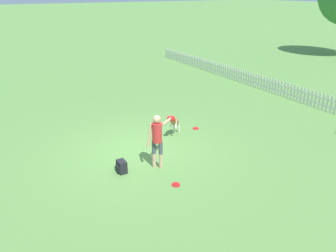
% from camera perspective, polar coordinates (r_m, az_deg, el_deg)
% --- Properties ---
extents(ground_plane, '(240.00, 240.00, 0.00)m').
position_cam_1_polar(ground_plane, '(10.55, -4.75, -4.48)').
color(ground_plane, '#5B8C42').
extents(handler_person, '(0.64, 1.05, 1.62)m').
position_cam_1_polar(handler_person, '(9.22, -1.79, -1.58)').
color(handler_person, tan).
rests_on(handler_person, ground_plane).
extents(leaping_dog, '(0.90, 0.86, 0.88)m').
position_cam_1_polar(leaping_dog, '(11.42, 1.16, 0.72)').
color(leaping_dog, olive).
rests_on(leaping_dog, ground_plane).
extents(frisbee_near_handler, '(0.23, 0.23, 0.02)m').
position_cam_1_polar(frisbee_near_handler, '(13.01, -1.89, 1.08)').
color(frisbee_near_handler, red).
rests_on(frisbee_near_handler, ground_plane).
extents(frisbee_near_dog, '(0.23, 0.23, 0.02)m').
position_cam_1_polar(frisbee_near_dog, '(12.24, 4.86, -0.42)').
color(frisbee_near_dog, red).
rests_on(frisbee_near_dog, ground_plane).
extents(frisbee_midfield, '(0.23, 0.23, 0.02)m').
position_cam_1_polar(frisbee_midfield, '(8.84, 1.38, -10.19)').
color(frisbee_midfield, red).
rests_on(frisbee_midfield, ground_plane).
extents(backpack_on_grass, '(0.32, 0.26, 0.36)m').
position_cam_1_polar(backpack_on_grass, '(9.40, -8.10, -7.04)').
color(backpack_on_grass, black).
rests_on(backpack_on_grass, ground_plane).
extents(picket_fence, '(26.48, 0.04, 0.75)m').
position_cam_1_polar(picket_fence, '(15.66, 24.29, 4.24)').
color(picket_fence, silver).
rests_on(picket_fence, ground_plane).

